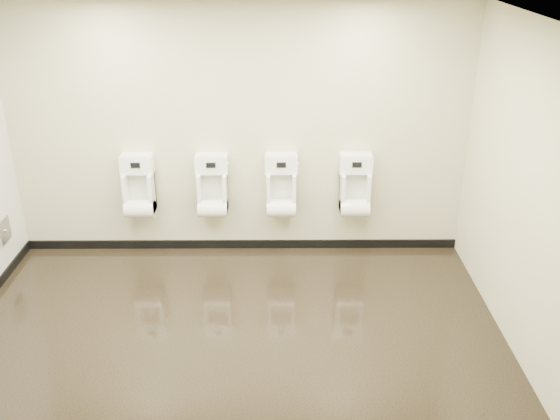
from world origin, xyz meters
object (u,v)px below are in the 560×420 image
at_px(urinal_1, 213,190).
at_px(urinal_2, 281,190).
at_px(access_panel, 4,231).
at_px(urinal_3, 355,190).
at_px(urinal_0, 139,190).

xyz_separation_m(urinal_1, urinal_2, (0.76, 0.00, 0.00)).
xyz_separation_m(access_panel, urinal_3, (3.76, 0.43, 0.28)).
xyz_separation_m(urinal_0, urinal_1, (0.81, 0.00, 0.00)).
xyz_separation_m(urinal_2, urinal_3, (0.82, 0.00, 0.00)).
height_order(urinal_0, urinal_1, same).
height_order(access_panel, urinal_1, urinal_1).
relative_size(urinal_0, urinal_1, 1.00).
bearing_deg(urinal_2, access_panel, -171.72).
xyz_separation_m(access_panel, urinal_1, (2.18, 0.43, 0.28)).
bearing_deg(urinal_1, urinal_3, 0.00).
bearing_deg(urinal_3, urinal_1, 180.00).
distance_m(urinal_2, urinal_3, 0.82).
relative_size(access_panel, urinal_0, 0.36).
distance_m(urinal_0, urinal_3, 2.39).
height_order(urinal_1, urinal_3, same).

